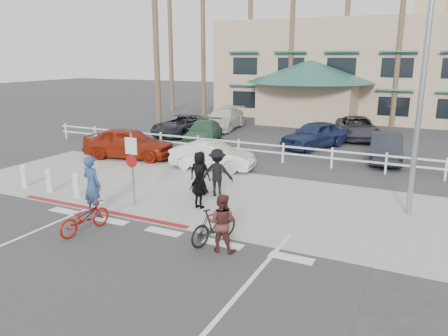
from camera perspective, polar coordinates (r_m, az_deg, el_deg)
The scene contains 35 objects.
ground at distance 12.96m, azimuth -9.40°, elevation -9.18°, with size 140.00×140.00×0.00m, color #333335.
bike_path at distance 11.55m, azimuth -15.28°, elevation -12.55°, with size 12.00×16.00×0.01m, color #333335.
sidewalk_plaza at distance 16.56m, azimuth -0.36°, elevation -3.64°, with size 22.00×7.00×0.01m, color gray.
cross_street at distance 20.07m, azimuth 4.76°, elevation -0.45°, with size 40.00×5.00×0.01m, color #333335.
parking_lot at distance 28.92m, azimuth 11.72°, elevation 3.91°, with size 50.00×16.00×0.01m, color #333335.
curb_red at distance 15.60m, azimuth -15.88°, elevation -5.36°, with size 7.00×0.25×0.02m, color maroon.
rail_fence at distance 21.62m, azimuth 7.97°, elevation 1.90°, with size 29.40×0.16×1.00m, color silver, non-canonical shape.
building at distance 40.89m, azimuth 19.76°, elevation 14.35°, with size 28.00×16.00×11.30m, color tan, non-canonical shape.
sign_post at distance 15.48m, azimuth -11.86°, elevation 0.31°, with size 0.50×0.10×2.90m, color gray, non-canonical shape.
bollard_0 at distance 17.21m, azimuth -18.70°, elevation -2.09°, with size 0.26×0.26×0.95m, color silver, non-canonical shape.
bollard_1 at distance 18.20m, azimuth -21.84°, elevation -1.49°, with size 0.26×0.26×0.95m, color silver, non-canonical shape.
bollard_2 at distance 19.24m, azimuth -24.65°, elevation -0.95°, with size 0.26×0.26×0.95m, color silver, non-canonical shape.
streetlight_0 at distance 15.10m, azimuth 24.58°, elevation 10.71°, with size 0.60×2.00×9.00m, color gray, non-canonical shape.
palm_0 at distance 42.45m, azimuth -7.04°, elevation 17.54°, with size 4.00×4.00×15.00m, color #163916, non-canonical shape.
palm_1 at distance 39.50m, azimuth -2.75°, elevation 16.41°, with size 4.00×4.00×13.00m, color #163916, non-canonical shape.
palm_2 at distance 38.73m, azimuth 3.46°, elevation 18.66°, with size 4.00×4.00×16.00m, color #163916, non-canonical shape.
palm_3 at distance 36.34m, azimuth 8.89°, elevation 17.22°, with size 4.00×4.00×14.00m, color #163916, non-canonical shape.
palm_4 at distance 36.34m, azimuth 15.74°, elevation 17.66°, with size 4.00×4.00×15.00m, color #163916, non-canonical shape.
palm_5 at distance 34.73m, azimuth 22.02°, elevation 15.69°, with size 4.00×4.00×13.00m, color #163916, non-canonical shape.
palm_10 at distance 29.92m, azimuth -8.87°, elevation 15.93°, with size 4.00×4.00×12.00m, color #163916, non-canonical shape.
bike_red at distance 13.76m, azimuth -17.75°, elevation -6.16°, with size 0.62×1.79×0.94m, color #951507.
rider_red at distance 15.08m, azimuth -16.86°, elevation -2.18°, with size 0.73×0.48×1.99m, color navy.
bike_black at distance 12.40m, azimuth -1.30°, elevation -7.43°, with size 0.50×1.77×1.06m, color black.
rider_black at distance 11.77m, azimuth -0.31°, elevation -7.18°, with size 0.79×0.62×1.63m, color #4D2620.
pedestrian_a at distance 16.31m, azimuth -0.87°, elevation -0.61°, with size 1.17×0.67×1.82m, color black.
pedestrian_child at distance 15.06m, azimuth -3.26°, elevation -2.95°, with size 0.76×0.32×1.30m, color black.
pedestrian_b at distance 16.54m, azimuth -3.19°, elevation -0.68°, with size 0.82×0.53×1.68m, color black.
car_white_sedan at distance 20.28m, azimuth -1.53°, elevation 1.62°, with size 1.36×3.90×1.29m, color silver.
car_red_compact at distance 22.98m, azimuth -12.33°, elevation 3.21°, with size 1.88×4.67×1.59m, color maroon.
lot_car_0 at distance 29.23m, azimuth -5.64°, elevation 5.58°, with size 2.23×4.84×1.35m, color black.
lot_car_1 at distance 26.72m, azimuth -2.70°, elevation 4.74°, with size 1.80×4.44×1.29m, color #295C3D.
lot_car_2 at distance 25.55m, azimuth 11.75°, elevation 4.27°, with size 1.80×4.48×1.53m, color #182349.
lot_car_3 at distance 23.23m, azimuth 20.41°, elevation 2.50°, with size 1.48×4.24×1.40m, color #1F232A.
lot_car_4 at distance 31.53m, azimuth -0.06°, elevation 6.44°, with size 2.09×5.14×1.49m, color silver.
lot_car_5 at distance 29.16m, azimuth 17.00°, elevation 5.04°, with size 2.30×4.99×1.39m, color #32313C.
Camera 1 is at (7.04, -9.57, 5.16)m, focal length 35.00 mm.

